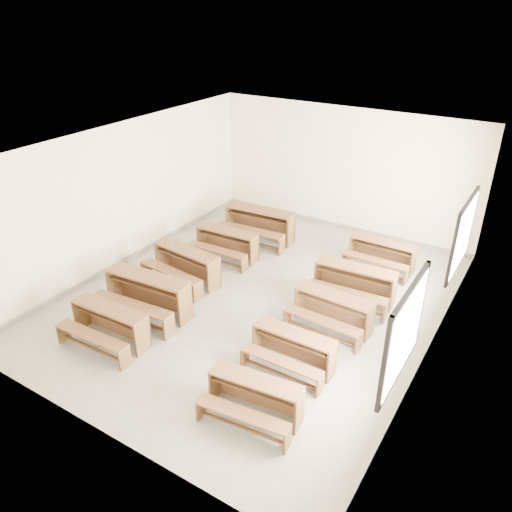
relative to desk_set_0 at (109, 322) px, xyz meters
The scene contains 11 objects.
room 3.51m from the desk_set_0, 58.63° to the left, with size 8.50×8.50×3.20m.
desk_set_0 is the anchor object (origin of this frame).
desk_set_1 1.07m from the desk_set_0, 93.28° to the left, with size 1.83×1.05×0.79m.
desk_set_2 2.44m from the desk_set_0, 95.06° to the left, with size 1.71×1.01×0.73m.
desk_set_3 3.80m from the desk_set_0, 91.29° to the left, with size 1.56×0.86×0.69m.
desk_set_4 5.06m from the desk_set_0, 89.49° to the left, with size 1.85×1.06×0.80m.
desk_set_5 3.18m from the desk_set_0, ahead, with size 1.50×0.89×0.64m.
desk_set_6 3.32m from the desk_set_0, 20.14° to the left, with size 1.44×0.75×0.65m.
desk_set_7 4.10m from the desk_set_0, 38.06° to the left, with size 1.54×0.85×0.68m.
desk_set_8 4.85m from the desk_set_0, 48.73° to the left, with size 1.69×0.95×0.74m.
desk_set_9 6.15m from the desk_set_0, 58.39° to the left, with size 1.49×0.79×0.67m.
Camera 1 is at (4.63, -7.43, 5.62)m, focal length 35.00 mm.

